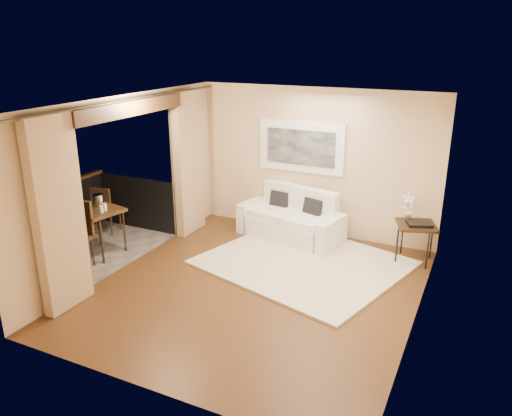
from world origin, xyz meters
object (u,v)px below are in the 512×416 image
Objects in this scene: side_table at (416,227)px; orchid at (409,206)px; bistro_table at (98,214)px; balcony_chair_far at (104,207)px; balcony_chair_near at (78,229)px; sofa at (292,221)px; ice_bucket at (98,200)px.

orchid reaches higher than side_table.
balcony_chair_far is (-0.59, 0.77, -0.20)m from bistro_table.
balcony_chair_far is 0.84× the size of balcony_chair_near.
balcony_chair_far is at bearing -166.99° from side_table.
sofa is 2.68× the size of side_table.
orchid is at bearing -175.59° from balcony_chair_far.
orchid is 5.19m from ice_bucket.
balcony_chair_far is at bearing -164.80° from orchid.
ice_bucket is (-2.76, -1.96, 0.58)m from sofa.
ice_bucket is (0.48, -0.62, 0.38)m from balcony_chair_far.
bistro_table is (-4.84, -2.02, 0.13)m from side_table.
orchid is 5.38m from balcony_chair_near.
balcony_chair_far is at bearing 127.71° from ice_bucket.
ice_bucket is at bearing -132.56° from sofa.
ice_bucket reaches higher than bistro_table.
balcony_chair_near is at bearing 104.52° from balcony_chair_far.
bistro_table is at bearing -157.31° from side_table.
balcony_chair_near reaches higher than ice_bucket.
balcony_chair_far reaches higher than bistro_table.
ice_bucket is at bearing 126.38° from bistro_table.
sofa is 3.72m from balcony_chair_near.
sofa is 1.87× the size of balcony_chair_near.
sofa is at bearing -168.28° from balcony_chair_far.
bistro_table is at bearing -154.78° from orchid.
ice_bucket is (-4.95, -1.87, 0.32)m from side_table.
balcony_chair_near is (0.00, -0.49, -0.09)m from bistro_table.
balcony_chair_near is 5.44× the size of ice_bucket.
ice_bucket reaches higher than side_table.
ice_bucket reaches higher than sofa.
orchid is at bearing 136.04° from side_table.
balcony_chair_near is 0.70m from ice_bucket.
side_table is at bearing -177.77° from balcony_chair_far.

